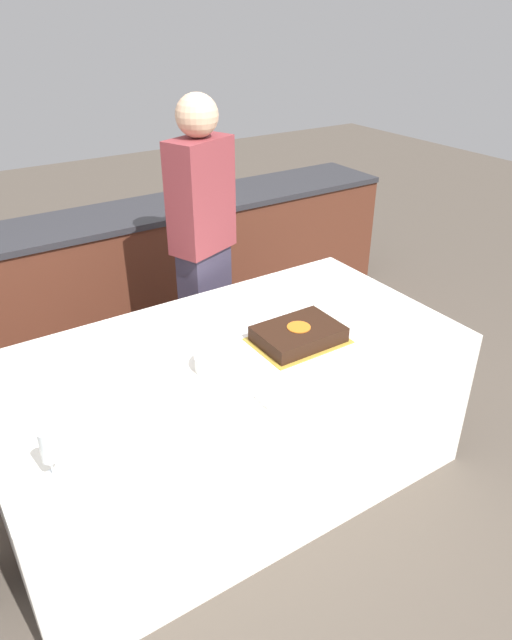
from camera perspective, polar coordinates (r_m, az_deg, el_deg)
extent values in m
plane|color=brown|center=(3.07, -2.46, -15.18)|extent=(14.00, 14.00, 0.00)
cube|color=#5B2D1E|center=(4.08, -14.51, 3.52)|extent=(4.40, 0.55, 0.88)
cube|color=#2D2D33|center=(3.91, -15.35, 9.59)|extent=(4.40, 0.58, 0.04)
cube|color=white|center=(2.81, -2.63, -9.54)|extent=(2.13, 1.12, 0.78)
cube|color=gold|center=(2.64, 4.24, -2.08)|extent=(0.42, 0.31, 0.00)
cube|color=black|center=(2.62, 4.27, -1.40)|extent=(0.38, 0.27, 0.07)
cylinder|color=orange|center=(2.61, 4.30, -0.70)|extent=(0.11, 0.11, 0.00)
cylinder|color=white|center=(2.44, -3.62, -4.12)|extent=(0.22, 0.22, 0.07)
cylinder|color=white|center=(2.07, -19.56, -14.41)|extent=(0.07, 0.07, 0.00)
cylinder|color=white|center=(2.05, -19.72, -13.71)|extent=(0.01, 0.01, 0.06)
cylinder|color=white|center=(1.99, -20.16, -11.78)|extent=(0.05, 0.05, 0.12)
cylinder|color=white|center=(2.84, 0.68, 0.39)|extent=(0.21, 0.21, 0.00)
cylinder|color=white|center=(2.93, 11.51, 0.73)|extent=(0.21, 0.21, 0.00)
cube|color=white|center=(2.27, 1.91, -7.72)|extent=(0.13, 0.10, 0.02)
cube|color=#383347|center=(3.46, -4.94, 0.00)|extent=(0.34, 0.26, 0.92)
cube|color=brown|center=(3.16, -5.54, 12.23)|extent=(0.40, 0.32, 0.61)
sphere|color=#D8AD89|center=(3.06, -5.94, 19.70)|extent=(0.22, 0.22, 0.22)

